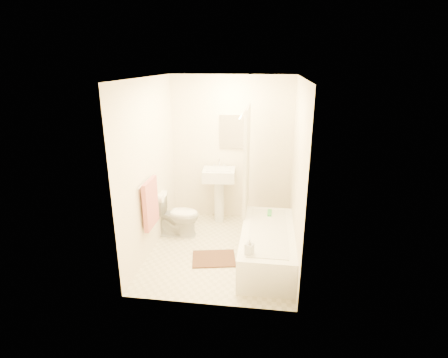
# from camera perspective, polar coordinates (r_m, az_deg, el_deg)

# --- Properties ---
(floor) EXTENTS (2.40, 2.40, 0.00)m
(floor) POSITION_cam_1_polar(r_m,az_deg,el_deg) (5.16, -0.38, -11.48)
(floor) COLOR beige
(floor) RESTS_ON ground
(ceiling) EXTENTS (2.40, 2.40, 0.00)m
(ceiling) POSITION_cam_1_polar(r_m,az_deg,el_deg) (4.46, -0.44, 16.22)
(ceiling) COLOR white
(ceiling) RESTS_ON ground
(wall_back) EXTENTS (2.00, 0.02, 2.40)m
(wall_back) POSITION_cam_1_polar(r_m,az_deg,el_deg) (5.82, 1.25, 4.85)
(wall_back) COLOR beige
(wall_back) RESTS_ON ground
(wall_left) EXTENTS (0.02, 2.40, 2.40)m
(wall_left) POSITION_cam_1_polar(r_m,az_deg,el_deg) (4.91, -12.06, 1.78)
(wall_left) COLOR beige
(wall_left) RESTS_ON ground
(wall_right) EXTENTS (0.02, 2.40, 2.40)m
(wall_right) POSITION_cam_1_polar(r_m,az_deg,el_deg) (4.64, 11.90, 0.83)
(wall_right) COLOR beige
(wall_right) RESTS_ON ground
(mirror) EXTENTS (0.40, 0.03, 0.55)m
(mirror) POSITION_cam_1_polar(r_m,az_deg,el_deg) (5.73, 1.24, 7.72)
(mirror) COLOR white
(mirror) RESTS_ON wall_back
(curtain_rod) EXTENTS (0.03, 1.70, 0.03)m
(curtain_rod) POSITION_cam_1_polar(r_m,az_deg,el_deg) (4.56, 3.55, 11.20)
(curtain_rod) COLOR silver
(curtain_rod) RESTS_ON wall_back
(shower_curtain) EXTENTS (0.04, 0.80, 1.55)m
(shower_curtain) POSITION_cam_1_polar(r_m,az_deg,el_deg) (5.11, 3.71, 3.09)
(shower_curtain) COLOR silver
(shower_curtain) RESTS_ON curtain_rod
(towel_bar) EXTENTS (0.02, 0.60, 0.02)m
(towel_bar) POSITION_cam_1_polar(r_m,az_deg,el_deg) (4.70, -12.51, -0.29)
(towel_bar) COLOR silver
(towel_bar) RESTS_ON wall_left
(towel) EXTENTS (0.06, 0.45, 0.66)m
(towel) POSITION_cam_1_polar(r_m,az_deg,el_deg) (4.80, -11.90, -3.92)
(towel) COLOR #CC7266
(towel) RESTS_ON towel_bar
(toilet_paper) EXTENTS (0.11, 0.12, 0.12)m
(toilet_paper) POSITION_cam_1_polar(r_m,az_deg,el_deg) (5.15, -10.51, -3.18)
(toilet_paper) COLOR white
(toilet_paper) RESTS_ON wall_left
(toilet) EXTENTS (0.69, 0.40, 0.67)m
(toilet) POSITION_cam_1_polar(r_m,az_deg,el_deg) (5.48, -7.66, -5.83)
(toilet) COLOR white
(toilet) RESTS_ON floor
(sink) EXTENTS (0.55, 0.45, 1.01)m
(sink) POSITION_cam_1_polar(r_m,az_deg,el_deg) (5.81, -0.82, -2.34)
(sink) COLOR silver
(sink) RESTS_ON floor
(bathtub) EXTENTS (0.70, 1.59, 0.45)m
(bathtub) POSITION_cam_1_polar(r_m,az_deg,el_deg) (4.84, 7.08, -10.80)
(bathtub) COLOR white
(bathtub) RESTS_ON floor
(bath_mat) EXTENTS (0.66, 0.54, 0.02)m
(bath_mat) POSITION_cam_1_polar(r_m,az_deg,el_deg) (4.94, -1.68, -12.86)
(bath_mat) COLOR #532B22
(bath_mat) RESTS_ON floor
(soap_bottle) EXTENTS (0.12, 0.12, 0.19)m
(soap_bottle) POSITION_cam_1_polar(r_m,az_deg,el_deg) (4.14, 4.17, -10.98)
(soap_bottle) COLOR silver
(soap_bottle) RESTS_ON bathtub
(scrub_brush) EXTENTS (0.06, 0.20, 0.04)m
(scrub_brush) POSITION_cam_1_polar(r_m,az_deg,el_deg) (5.21, 7.45, -5.53)
(scrub_brush) COLOR green
(scrub_brush) RESTS_ON bathtub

